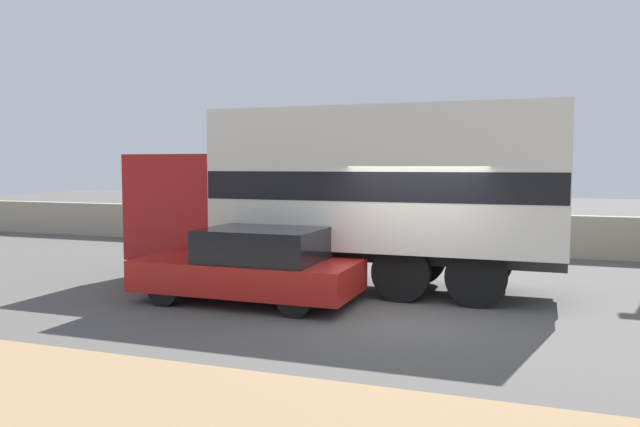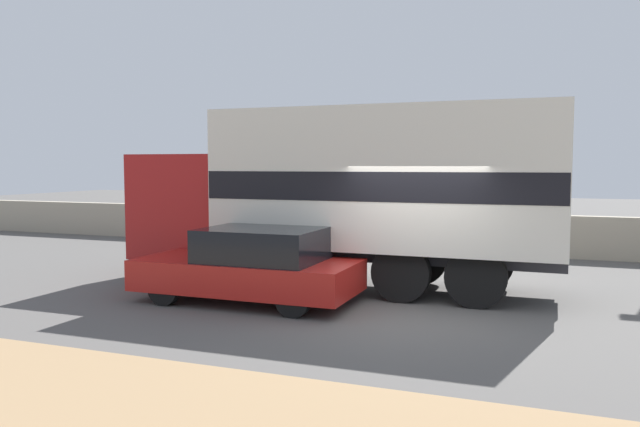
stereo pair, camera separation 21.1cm
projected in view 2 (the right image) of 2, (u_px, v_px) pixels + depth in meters
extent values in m
plane|color=#514F4C|center=(405.00, 315.00, 10.48)|extent=(80.00, 80.00, 0.00)
cube|color=#A39984|center=(468.00, 233.00, 17.76)|extent=(60.00, 0.35, 1.15)
cube|color=maroon|center=(195.00, 205.00, 13.97)|extent=(2.13, 2.16, 2.25)
cube|color=black|center=(155.00, 185.00, 14.30)|extent=(0.06, 1.84, 0.99)
cube|color=#2D2D33|center=(387.00, 252.00, 12.47)|extent=(6.74, 1.32, 0.25)
cube|color=silver|center=(388.00, 178.00, 12.35)|extent=(6.74, 2.40, 2.71)
cube|color=black|center=(388.00, 185.00, 12.36)|extent=(6.70, 2.42, 0.54)
cylinder|color=black|center=(173.00, 258.00, 13.21)|extent=(1.08, 0.28, 1.08)
cylinder|color=black|center=(216.00, 248.00, 14.90)|extent=(1.08, 0.28, 1.08)
cylinder|color=black|center=(476.00, 277.00, 10.99)|extent=(1.08, 0.28, 1.08)
cylinder|color=black|center=(487.00, 262.00, 12.68)|extent=(1.08, 0.28, 1.08)
cylinder|color=black|center=(401.00, 273.00, 11.46)|extent=(1.08, 0.28, 1.08)
cylinder|color=black|center=(421.00, 259.00, 13.16)|extent=(1.08, 0.28, 1.08)
cube|color=#B21E19|center=(247.00, 275.00, 11.46)|extent=(4.06, 1.80, 0.56)
cube|color=black|center=(263.00, 244.00, 11.30)|extent=(2.11, 1.66, 0.59)
cylinder|color=black|center=(164.00, 289.00, 11.20)|extent=(0.60, 0.20, 0.60)
cylinder|color=black|center=(210.00, 274.00, 12.65)|extent=(0.60, 0.20, 0.60)
cylinder|color=black|center=(293.00, 299.00, 10.31)|extent=(0.60, 0.20, 0.60)
cylinder|color=black|center=(326.00, 283.00, 11.76)|extent=(0.60, 0.20, 0.60)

